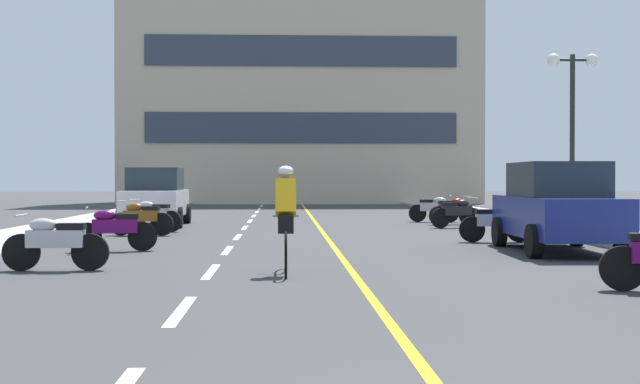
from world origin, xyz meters
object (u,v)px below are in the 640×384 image
(parked_car_near, at_px, (557,207))
(motorcycle_3, at_px, (55,242))
(motorcycle_7, at_px, (153,215))
(motorcycle_9, at_px, (453,210))
(parked_car_mid, at_px, (156,197))
(motorcycle_4, at_px, (114,228))
(motorcycle_10, at_px, (434,208))
(street_lamp_mid, at_px, (572,99))
(motorcycle_6, at_px, (141,218))
(motorcycle_8, at_px, (457,212))
(cyclist_rider, at_px, (286,217))
(motorcycle_5, at_px, (496,222))

(parked_car_near, height_order, motorcycle_3, parked_car_near)
(motorcycle_7, bearing_deg, motorcycle_3, -90.23)
(motorcycle_3, distance_m, motorcycle_9, 16.10)
(motorcycle_7, relative_size, motorcycle_9, 1.01)
(parked_car_near, bearing_deg, parked_car_mid, 134.22)
(motorcycle_4, distance_m, motorcycle_10, 14.10)
(motorcycle_4, bearing_deg, motorcycle_3, -93.89)
(street_lamp_mid, distance_m, motorcycle_4, 13.55)
(parked_car_near, xyz_separation_m, motorcycle_4, (-8.99, 0.43, -0.44))
(motorcycle_7, bearing_deg, motorcycle_4, -88.19)
(motorcycle_3, relative_size, motorcycle_9, 1.04)
(street_lamp_mid, relative_size, motorcycle_9, 2.99)
(motorcycle_4, xyz_separation_m, motorcycle_6, (-0.25, 4.79, 0.00))
(motorcycle_9, bearing_deg, motorcycle_8, -97.69)
(parked_car_mid, relative_size, cyclist_rider, 2.39)
(motorcycle_6, height_order, motorcycle_10, same)
(parked_car_near, relative_size, motorcycle_6, 2.50)
(motorcycle_5, xyz_separation_m, motorcycle_6, (-8.65, 2.66, 0.00))
(motorcycle_5, height_order, motorcycle_6, same)
(parked_car_mid, height_order, motorcycle_10, parked_car_mid)
(motorcycle_10, bearing_deg, motorcycle_8, -88.35)
(parked_car_mid, relative_size, motorcycle_8, 2.56)
(motorcycle_4, bearing_deg, motorcycle_6, 93.02)
(street_lamp_mid, relative_size, motorcycle_4, 2.89)
(cyclist_rider, bearing_deg, parked_car_near, 34.49)
(motorcycle_3, bearing_deg, street_lamp_mid, 39.57)
(motorcycle_5, distance_m, motorcycle_10, 9.06)
(cyclist_rider, bearing_deg, parked_car_mid, 106.51)
(motorcycle_7, relative_size, motorcycle_8, 1.00)
(parked_car_mid, distance_m, cyclist_rider, 14.19)
(motorcycle_4, xyz_separation_m, motorcycle_8, (8.67, 7.86, 0.00))
(motorcycle_3, relative_size, motorcycle_10, 1.02)
(motorcycle_4, bearing_deg, motorcycle_9, 47.35)
(motorcycle_10, bearing_deg, motorcycle_4, -127.45)
(motorcycle_5, xyz_separation_m, motorcycle_10, (0.17, 9.05, 0.00))
(motorcycle_5, distance_m, motorcycle_9, 7.55)
(parked_car_mid, bearing_deg, motorcycle_7, -83.20)
(motorcycle_4, height_order, motorcycle_5, same)
(motorcycle_4, bearing_deg, parked_car_near, -2.71)
(street_lamp_mid, relative_size, motorcycle_7, 2.95)
(motorcycle_10, bearing_deg, parked_car_near, -87.91)
(motorcycle_9, bearing_deg, motorcycle_7, -160.30)
(parked_car_mid, distance_m, motorcycle_6, 4.63)
(street_lamp_mid, distance_m, motorcycle_7, 12.24)
(motorcycle_9, xyz_separation_m, cyclist_rider, (-5.43, -13.89, 0.41))
(parked_car_near, bearing_deg, motorcycle_7, 143.38)
(motorcycle_10, bearing_deg, motorcycle_5, -91.08)
(motorcycle_4, xyz_separation_m, motorcycle_5, (8.40, 2.14, 0.00))
(motorcycle_7, distance_m, cyclist_rider, 11.25)
(street_lamp_mid, relative_size, cyclist_rider, 2.76)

